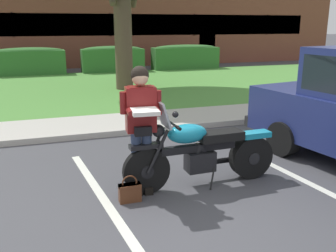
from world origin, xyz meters
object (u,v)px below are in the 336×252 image
(brick_building, at_px, (98,26))
(hedge_center_right, at_px, (113,59))
(rider_person, at_px, (141,121))
(handbag, at_px, (130,191))
(hedge_right, at_px, (185,57))
(motorcycle, at_px, (207,151))
(hedge_center_left, at_px, (30,61))

(brick_building, bearing_deg, hedge_center_right, -93.04)
(rider_person, xyz_separation_m, brick_building, (2.34, 19.92, 1.08))
(handbag, xyz_separation_m, hedge_right, (5.85, 13.23, 0.51))
(hedge_center_right, distance_m, brick_building, 7.05)
(hedge_center_right, relative_size, hedge_right, 0.86)
(motorcycle, relative_size, hedge_center_right, 0.78)
(motorcycle, height_order, hedge_center_left, motorcycle)
(hedge_center_left, distance_m, hedge_right, 7.30)
(hedge_right, height_order, brick_building, brick_building)
(rider_person, bearing_deg, handbag, -136.96)
(motorcycle, relative_size, hedge_right, 0.67)
(handbag, bearing_deg, motorcycle, 9.68)
(rider_person, distance_m, hedge_right, 14.20)
(handbag, relative_size, hedge_right, 0.11)
(handbag, height_order, hedge_right, hedge_right)
(motorcycle, distance_m, hedge_right, 13.86)
(handbag, bearing_deg, hedge_center_left, 96.26)
(rider_person, xyz_separation_m, handbag, (-0.22, -0.20, -0.86))
(motorcycle, xyz_separation_m, hedge_center_right, (1.05, 13.04, 0.16))
(brick_building, bearing_deg, motorcycle, -94.06)
(hedge_right, bearing_deg, brick_building, 115.49)
(rider_person, xyz_separation_m, hedge_center_left, (-1.67, 13.03, -0.36))
(motorcycle, relative_size, handbag, 6.23)
(motorcycle, distance_m, hedge_center_left, 13.29)
(handbag, relative_size, hedge_center_left, 0.12)
(rider_person, distance_m, brick_building, 20.08)
(rider_person, height_order, handbag, rider_person)
(hedge_center_right, bearing_deg, handbag, -99.43)
(hedge_center_left, xyz_separation_m, hedge_center_right, (3.65, 0.00, 0.00))
(motorcycle, bearing_deg, hedge_center_right, 85.39)
(hedge_right, distance_m, brick_building, 7.77)
(hedge_right, bearing_deg, hedge_center_right, -180.00)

